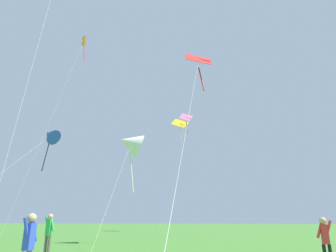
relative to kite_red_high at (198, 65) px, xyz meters
name	(u,v)px	position (x,y,z in m)	size (l,w,h in m)	color
kite_red_high	(198,65)	(0.00, 0.00, 0.00)	(1.31, 8.40, 9.39)	red
kite_white_distant	(130,143)	(-6.37, 7.40, -1.55)	(2.61, 8.36, 7.99)	white
kite_pink_low	(186,122)	(-6.97, 30.71, 7.65)	(3.21, 5.33, 17.76)	pink
kite_blue_delta	(50,135)	(-12.35, 6.15, -0.83)	(2.60, 11.17, 8.38)	blue
kite_orange_box	(83,43)	(-19.16, 19.80, 16.86)	(0.66, 10.49, 26.37)	orange
kite_yellow_diamond	(180,127)	(-8.87, 34.76, 8.20)	(3.80, 4.70, 18.39)	yellow
person_with_spool	(325,238)	(3.98, -2.00, -7.50)	(0.50, 0.21, 1.54)	black
person_in_red_shirt	(49,231)	(-6.23, -1.22, -7.40)	(0.56, 0.23, 1.72)	#665B4C
person_child_small	(29,242)	(-3.06, -6.33, -7.47)	(0.22, 0.51, 1.60)	gray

